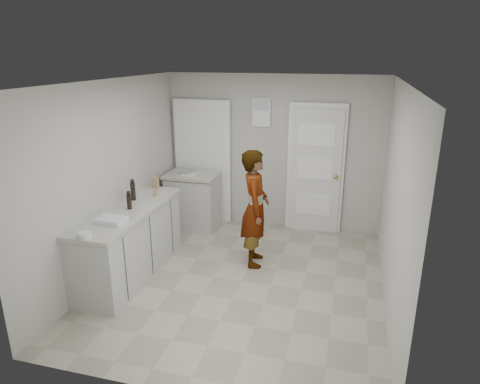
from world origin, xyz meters
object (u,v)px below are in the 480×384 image
(spice_jar, at_px, (156,193))
(oil_cruet_a, at_px, (129,200))
(egg_bowl, at_px, (85,235))
(person, at_px, (255,208))
(cake_mix_box, at_px, (155,183))
(baking_dish, at_px, (111,221))
(oil_cruet_b, at_px, (133,190))

(spice_jar, distance_m, oil_cruet_a, 0.58)
(egg_bowl, bearing_deg, spice_jar, 85.25)
(oil_cruet_a, bearing_deg, person, 26.88)
(cake_mix_box, bearing_deg, baking_dish, -78.82)
(oil_cruet_a, bearing_deg, spice_jar, 80.74)
(person, height_order, cake_mix_box, person)
(oil_cruet_b, bearing_deg, baking_dish, -79.83)
(baking_dish, xyz_separation_m, egg_bowl, (-0.05, -0.45, 0.00))
(oil_cruet_b, xyz_separation_m, egg_bowl, (0.09, -1.24, -0.11))
(egg_bowl, bearing_deg, cake_mix_box, 91.35)
(baking_dish, relative_size, egg_bowl, 2.32)
(spice_jar, bearing_deg, cake_mix_box, 117.25)
(spice_jar, bearing_deg, egg_bowl, -94.75)
(spice_jar, relative_size, baking_dish, 0.27)
(baking_dish, bearing_deg, egg_bowl, -96.70)
(baking_dish, bearing_deg, oil_cruet_a, 92.64)
(egg_bowl, bearing_deg, oil_cruet_b, 94.16)
(cake_mix_box, relative_size, egg_bowl, 1.13)
(cake_mix_box, relative_size, spice_jar, 1.84)
(cake_mix_box, distance_m, baking_dish, 1.36)
(oil_cruet_a, xyz_separation_m, baking_dish, (0.02, -0.47, -0.09))
(spice_jar, xyz_separation_m, egg_bowl, (-0.12, -1.48, -0.02))
(cake_mix_box, bearing_deg, oil_cruet_a, -78.11)
(person, xyz_separation_m, oil_cruet_a, (-1.46, -0.74, 0.23))
(oil_cruet_a, xyz_separation_m, oil_cruet_b, (-0.12, 0.33, 0.02))
(person, bearing_deg, cake_mix_box, 73.20)
(person, xyz_separation_m, cake_mix_box, (-1.53, 0.15, 0.20))
(cake_mix_box, height_order, egg_bowl, cake_mix_box)
(oil_cruet_b, bearing_deg, person, 14.68)
(cake_mix_box, xyz_separation_m, oil_cruet_a, (0.07, -0.89, 0.03))
(cake_mix_box, height_order, baking_dish, cake_mix_box)
(person, height_order, oil_cruet_a, person)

